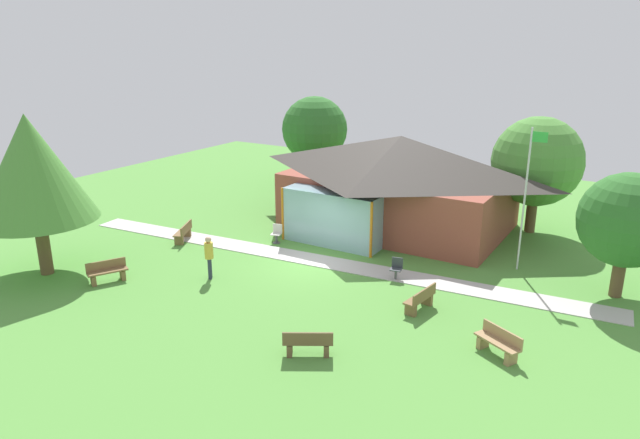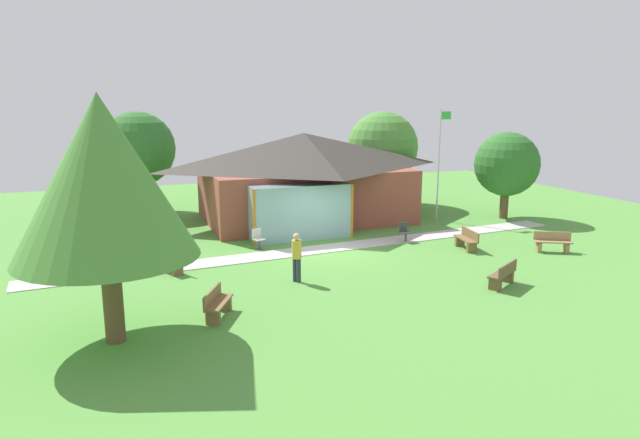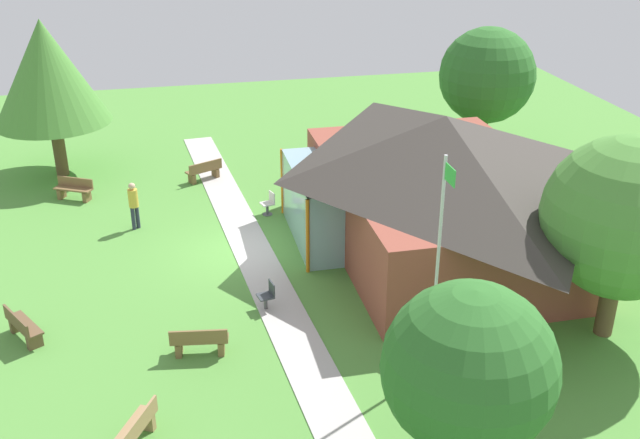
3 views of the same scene
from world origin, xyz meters
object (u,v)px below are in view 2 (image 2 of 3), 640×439
(tree_behind_pavilion_left, at_px, (138,149))
(tree_behind_pavilion_right, at_px, (382,147))
(flagpole, at_px, (439,160))
(bench_front_left, at_px, (217,304))
(patio_chair_lawn_spare, at_px, (405,233))
(bench_mid_right, at_px, (467,240))
(tree_east_hedge, at_px, (507,164))
(bench_mid_left, at_px, (170,261))
(pavilion, at_px, (304,176))
(patio_chair_west, at_px, (258,239))
(visitor_strolling_lawn, at_px, (297,253))
(bench_front_right, at_px, (503,275))
(bench_lawn_far_right, at_px, (553,243))
(tree_lawn_corner, at_px, (103,178))

(tree_behind_pavilion_left, xyz_separation_m, tree_behind_pavilion_right, (13.93, -2.45, -0.11))
(flagpole, relative_size, tree_behind_pavilion_right, 1.04)
(flagpole, relative_size, bench_front_left, 3.81)
(tree_behind_pavilion_left, bearing_deg, patio_chair_lawn_spare, -46.31)
(bench_mid_right, bearing_deg, tree_east_hedge, -41.25)
(flagpole, height_order, bench_front_left, flagpole)
(flagpole, xyz_separation_m, bench_mid_left, (-14.21, -4.56, -2.81))
(pavilion, bearing_deg, tree_east_hedge, -17.57)
(bench_mid_left, relative_size, patio_chair_west, 1.79)
(pavilion, bearing_deg, visitor_strolling_lawn, -110.09)
(bench_mid_right, xyz_separation_m, tree_east_hedge, (5.70, 4.85, 2.51))
(patio_chair_west, bearing_deg, visitor_strolling_lawn, 76.23)
(pavilion, relative_size, bench_front_right, 7.41)
(bench_mid_left, distance_m, tree_east_hedge, 18.45)
(bench_lawn_far_right, xyz_separation_m, tree_lawn_corner, (-17.24, -3.10, 3.92))
(bench_mid_left, height_order, patio_chair_west, patio_chair_west)
(bench_front_left, bearing_deg, patio_chair_lawn_spare, 150.33)
(bench_lawn_far_right, bearing_deg, flagpole, -53.31)
(tree_east_hedge, bearing_deg, tree_lawn_corner, -154.28)
(tree_lawn_corner, xyz_separation_m, tree_east_hedge, (19.83, 9.55, -1.41))
(bench_front_left, xyz_separation_m, visitor_strolling_lawn, (3.18, 2.32, 0.62))
(tree_east_hedge, bearing_deg, patio_chair_west, -172.97)
(pavilion, distance_m, bench_lawn_far_right, 12.54)
(flagpole, height_order, bench_front_right, flagpole)
(tree_east_hedge, bearing_deg, bench_mid_right, -139.60)
(bench_lawn_far_right, distance_m, tree_behind_pavilion_right, 12.97)
(tree_behind_pavilion_left, bearing_deg, bench_front_left, -85.87)
(visitor_strolling_lawn, height_order, tree_behind_pavilion_left, tree_behind_pavilion_left)
(patio_chair_lawn_spare, bearing_deg, visitor_strolling_lawn, 19.86)
(bench_mid_right, xyz_separation_m, patio_chair_lawn_spare, (-1.84, 2.07, 0.01))
(bench_mid_left, bearing_deg, bench_front_left, 163.93)
(bench_lawn_far_right, bearing_deg, visitor_strolling_lawn, 28.47)
(bench_mid_right, xyz_separation_m, bench_front_right, (-1.72, -4.59, 0.00))
(patio_chair_lawn_spare, relative_size, visitor_strolling_lawn, 0.49)
(patio_chair_lawn_spare, distance_m, tree_east_hedge, 8.41)
(bench_mid_right, relative_size, bench_front_left, 1.01)
(pavilion, distance_m, flagpole, 7.10)
(bench_front_left, distance_m, tree_behind_pavilion_left, 17.65)
(bench_mid_left, height_order, tree_behind_pavilion_left, tree_behind_pavilion_left)
(patio_chair_lawn_spare, bearing_deg, tree_behind_pavilion_left, -57.17)
(bench_mid_right, xyz_separation_m, tree_lawn_corner, (-14.13, -4.70, 3.92))
(flagpole, distance_m, bench_lawn_far_right, 7.82)
(patio_chair_west, relative_size, visitor_strolling_lawn, 0.49)
(pavilion, height_order, bench_mid_right, pavilion)
(tree_lawn_corner, relative_size, tree_behind_pavilion_right, 1.14)
(bench_mid_left, height_order, tree_lawn_corner, tree_lawn_corner)
(tree_east_hedge, height_order, tree_behind_pavilion_right, tree_behind_pavilion_right)
(bench_lawn_far_right, distance_m, patio_chair_west, 12.38)
(bench_mid_left, distance_m, bench_front_left, 5.12)
(flagpole, relative_size, bench_mid_left, 3.78)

